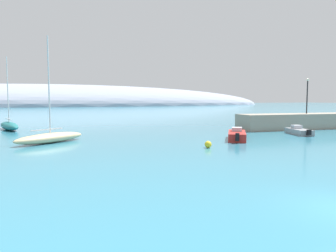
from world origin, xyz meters
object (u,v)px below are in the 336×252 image
Objects in this scene: harbor_lamp_post at (307,92)px; motorboat_red_alongside_breakwater at (237,135)px; mooring_buoy_yellow at (208,144)px; sailboat_teal_near_shore at (9,125)px; motorboat_grey_foreground at (299,131)px; sailboat_sand_outer_mooring at (50,137)px.

motorboat_red_alongside_breakwater is at bearing -156.86° from harbor_lamp_post.
motorboat_red_alongside_breakwater is at bearing 35.32° from mooring_buoy_yellow.
mooring_buoy_yellow is at bearing 20.53° from sailboat_teal_near_shore.
motorboat_red_alongside_breakwater is 6.53m from mooring_buoy_yellow.
motorboat_grey_foreground is 15.72m from mooring_buoy_yellow.
motorboat_grey_foreground reaches higher than mooring_buoy_yellow.
motorboat_grey_foreground is at bearing 19.75° from mooring_buoy_yellow.
mooring_buoy_yellow is (12.31, -8.17, -0.24)m from sailboat_sand_outer_mooring.
mooring_buoy_yellow is (-5.33, -3.77, -0.15)m from motorboat_red_alongside_breakwater.
harbor_lamp_post is at bearing 26.51° from mooring_buoy_yellow.
sailboat_teal_near_shore is at bearing 77.20° from motorboat_grey_foreground.
motorboat_grey_foreground is at bearing -140.09° from harbor_lamp_post.
mooring_buoy_yellow is at bearing 127.01° from motorboat_grey_foreground.
sailboat_sand_outer_mooring is 1.91× the size of motorboat_red_alongside_breakwater.
harbor_lamp_post is at bearing 55.39° from sailboat_teal_near_shore.
motorboat_red_alongside_breakwater reaches higher than motorboat_grey_foreground.
sailboat_sand_outer_mooring reaches higher than harbor_lamp_post.
motorboat_red_alongside_breakwater is (-9.47, -1.54, 0.08)m from motorboat_grey_foreground.
motorboat_grey_foreground is 0.90× the size of motorboat_red_alongside_breakwater.
motorboat_grey_foreground is 0.96× the size of harbor_lamp_post.
harbor_lamp_post is (38.10, -13.38, 4.47)m from sailboat_teal_near_shore.
harbor_lamp_post is (15.60, 6.67, 4.61)m from motorboat_red_alongside_breakwater.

